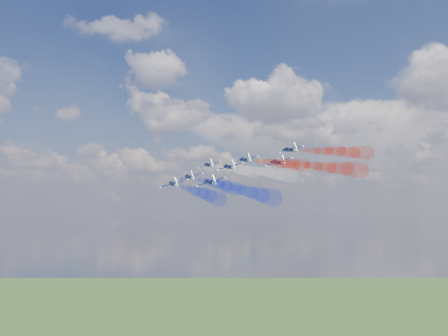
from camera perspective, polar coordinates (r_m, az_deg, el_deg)
The scene contains 16 objects.
jet_lead at distance 183.82m, azimuth -1.75°, elevation 0.34°, with size 9.14×11.43×3.05m, color black, non-canonical shape.
trail_lead at distance 161.38m, azimuth 0.87°, elevation -0.05°, with size 3.81×37.52×3.81m, color white, non-canonical shape.
jet_inner_left at distance 167.20m, azimuth -3.94°, elevation -1.05°, with size 9.14×11.43×3.05m, color black, non-canonical shape.
trail_inner_left at distance 144.51m, azimuth -1.36°, elevation -1.69°, with size 3.81×37.52×3.81m, color #1A30E3, non-canonical shape.
jet_inner_right at distance 174.73m, azimuth 2.41°, elevation 0.92°, with size 9.14×11.43×3.05m, color black, non-canonical shape.
trail_inner_right at distance 152.96m, azimuth 5.77°, elevation 0.59°, with size 3.81×37.52×3.81m, color red, non-canonical shape.
jet_outer_left at distance 153.56m, azimuth -5.75°, elevation -1.80°, with size 9.14×11.43×3.05m, color black, non-canonical shape.
trail_outer_left at distance 130.69m, azimuth -3.22°, elevation -2.64°, with size 3.81×37.52×3.81m, color #1A30E3, non-canonical shape.
jet_center_third at distance 159.86m, azimuth 0.60°, elevation 0.13°, with size 9.14×11.43×3.05m, color black, non-canonical shape.
trail_center_third at distance 137.82m, azimuth 4.04°, elevation -0.36°, with size 3.81×37.52×3.81m, color white, non-canonical shape.
jet_outer_right at distance 166.66m, azimuth 7.48°, elevation 2.05°, with size 9.14×11.43×3.05m, color black, non-canonical shape.
trail_outer_right at distance 145.90m, azimuth 11.76°, elevation 1.87°, with size 3.81×37.52×3.81m, color red, non-canonical shape.
jet_rear_left at distance 143.82m, azimuth -1.57°, elevation -1.63°, with size 9.14×11.43×3.05m, color black, non-canonical shape.
trail_rear_left at distance 121.51m, azimuth 1.94°, elevation -2.50°, with size 3.81×37.52×3.81m, color #1A30E3, non-canonical shape.
jet_rear_right at distance 151.66m, azimuth 6.09°, elevation 0.62°, with size 9.14×11.43×3.05m, color black, non-canonical shape.
trail_rear_right at distance 130.67m, azimuth 10.64°, elevation 0.19°, with size 3.81×37.52×3.81m, color red, non-canonical shape.
Camera 1 is at (115.80, -127.51, 134.07)m, focal length 40.36 mm.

